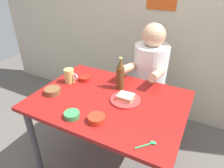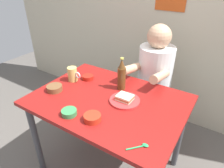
{
  "view_description": "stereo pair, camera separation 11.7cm",
  "coord_description": "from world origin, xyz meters",
  "views": [
    {
      "loc": [
        0.58,
        -1.07,
        1.57
      ],
      "look_at": [
        0.0,
        0.05,
        0.84
      ],
      "focal_mm": 32.23,
      "sensor_mm": 36.0,
      "label": 1
    },
    {
      "loc": [
        0.68,
        -1.02,
        1.57
      ],
      "look_at": [
        0.0,
        0.05,
        0.84
      ],
      "focal_mm": 32.23,
      "sensor_mm": 36.0,
      "label": 2
    }
  ],
  "objects": [
    {
      "name": "dip_bowl_green",
      "position": [
        -0.11,
        -0.29,
        0.76
      ],
      "size": [
        0.1,
        0.1,
        0.03
      ],
      "color": "#388C4C",
      "rests_on": "dining_table"
    },
    {
      "name": "ground_plane",
      "position": [
        0.0,
        0.0,
        0.0
      ],
      "size": [
        6.0,
        6.0,
        0.0
      ],
      "primitive_type": "plane",
      "color": "#59544F"
    },
    {
      "name": "person_seated",
      "position": [
        0.11,
        0.62,
        0.77
      ],
      "size": [
        0.33,
        0.56,
        0.72
      ],
      "color": "white",
      "rests_on": "stool"
    },
    {
      "name": "sambal_bowl_red",
      "position": [
        -0.31,
        0.16,
        0.76
      ],
      "size": [
        0.1,
        0.1,
        0.03
      ],
      "color": "#B21E14",
      "rests_on": "dining_table"
    },
    {
      "name": "spoon",
      "position": [
        0.4,
        -0.29,
        0.75
      ],
      "size": [
        0.09,
        0.1,
        0.01
      ],
      "color": "#26A559",
      "rests_on": "dining_table"
    },
    {
      "name": "condiment_bowl_brown",
      "position": [
        -0.42,
        -0.13,
        0.76
      ],
      "size": [
        0.12,
        0.12,
        0.04
      ],
      "color": "brown",
      "rests_on": "dining_table"
    },
    {
      "name": "sauce_bowl_chili",
      "position": [
        0.05,
        -0.25,
        0.76
      ],
      "size": [
        0.11,
        0.11,
        0.04
      ],
      "color": "red",
      "rests_on": "dining_table"
    },
    {
      "name": "sandwich",
      "position": [
        0.12,
        0.04,
        0.77
      ],
      "size": [
        0.11,
        0.09,
        0.04
      ],
      "color": "beige",
      "rests_on": "plate_orange"
    },
    {
      "name": "beer_mug",
      "position": [
        -0.4,
        0.07,
        0.8
      ],
      "size": [
        0.13,
        0.08,
        0.12
      ],
      "color": "#D1BC66",
      "rests_on": "dining_table"
    },
    {
      "name": "dining_table",
      "position": [
        0.0,
        0.0,
        0.65
      ],
      "size": [
        1.1,
        0.8,
        0.74
      ],
      "color": "maroon",
      "rests_on": "ground"
    },
    {
      "name": "stool",
      "position": [
        0.11,
        0.63,
        0.35
      ],
      "size": [
        0.34,
        0.34,
        0.45
      ],
      "color": "#4C4C51",
      "rests_on": "ground"
    },
    {
      "name": "plate_orange",
      "position": [
        0.12,
        0.04,
        0.75
      ],
      "size": [
        0.22,
        0.22,
        0.01
      ],
      "primitive_type": "cylinder",
      "color": "red",
      "rests_on": "dining_table"
    },
    {
      "name": "beer_bottle",
      "position": [
        0.01,
        0.18,
        0.86
      ],
      "size": [
        0.06,
        0.06,
        0.26
      ],
      "color": "#593819",
      "rests_on": "dining_table"
    },
    {
      "name": "wall_back",
      "position": [
        0.0,
        1.05,
        1.3
      ],
      "size": [
        4.4,
        0.09,
        2.6
      ],
      "color": "#BCB299",
      "rests_on": "ground"
    }
  ]
}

